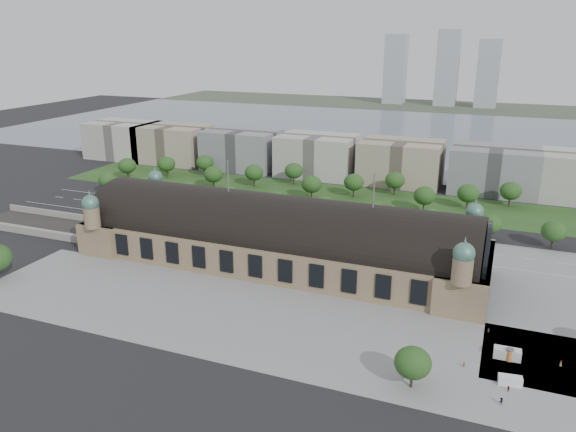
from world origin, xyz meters
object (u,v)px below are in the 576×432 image
at_px(traffic_car_4, 288,226).
at_px(bus_mid, 321,234).
at_px(traffic_car_0, 108,205).
at_px(advertising_column, 509,355).
at_px(parked_car_0, 182,225).
at_px(traffic_car_2, 159,215).
at_px(parked_car_1, 187,226).
at_px(pedestrian_1, 464,364).
at_px(traffic_car_5, 415,242).
at_px(petrol_station, 230,195).
at_px(parked_car_2, 164,220).
at_px(pedestrian_5, 561,363).
at_px(parked_car_6, 258,233).
at_px(van_east, 506,354).
at_px(pedestrian_2, 489,330).
at_px(parked_car_4, 221,228).
at_px(bus_west, 272,231).
at_px(pedestrian_3, 508,389).
at_px(traffic_car_3, 267,218).
at_px(parked_car_5, 240,230).
at_px(van_south, 509,381).
at_px(pedestrian_4, 501,401).
at_px(parked_car_3, 162,221).
at_px(bus_east, 328,234).

height_order(traffic_car_4, bus_mid, bus_mid).
relative_size(traffic_car_0, advertising_column, 1.11).
bearing_deg(traffic_car_4, parked_car_0, -70.21).
bearing_deg(traffic_car_2, advertising_column, 71.75).
bearing_deg(parked_car_1, pedestrian_1, 36.15).
xyz_separation_m(traffic_car_5, pedestrian_1, (26.45, -84.39, -0.01)).
relative_size(petrol_station, traffic_car_0, 3.48).
bearing_deg(parked_car_2, pedestrian_5, 40.15).
height_order(petrol_station, parked_car_0, petrol_station).
height_order(parked_car_6, van_east, van_east).
bearing_deg(parked_car_0, petrol_station, 139.06).
distance_m(traffic_car_5, advertising_column, 85.57).
xyz_separation_m(pedestrian_2, pedestrian_5, (18.23, -11.02, 0.02)).
relative_size(traffic_car_2, parked_car_4, 1.12).
relative_size(traffic_car_0, traffic_car_5, 0.86).
bearing_deg(bus_west, pedestrian_3, -130.81).
bearing_deg(traffic_car_3, van_east, -125.90).
xyz_separation_m(traffic_car_0, traffic_car_5, (150.66, 3.67, 0.09)).
xyz_separation_m(parked_car_1, pedestrian_2, (128.41, -46.79, 0.15)).
distance_m(traffic_car_0, parked_car_5, 78.24).
height_order(traffic_car_4, parked_car_0, parked_car_0).
distance_m(parked_car_2, parked_car_5, 38.45).
distance_m(traffic_car_2, parked_car_5, 45.41).
height_order(traffic_car_4, parked_car_4, traffic_car_4).
bearing_deg(traffic_car_3, bus_mid, -111.73).
bearing_deg(van_south, pedestrian_3, -96.27).
relative_size(van_east, pedestrian_4, 3.78).
bearing_deg(traffic_car_4, parked_car_3, -76.48).
bearing_deg(parked_car_3, pedestrian_5, 35.61).
height_order(van_east, pedestrian_4, van_east).
height_order(traffic_car_0, pedestrian_3, pedestrian_3).
height_order(parked_car_4, advertising_column, advertising_column).
bearing_deg(pedestrian_2, bus_east, 34.98).
distance_m(traffic_car_2, bus_east, 82.59).
relative_size(bus_west, bus_east, 0.83).
relative_size(bus_west, pedestrian_3, 6.29).
bearing_deg(pedestrian_5, bus_mid, -121.87).
distance_m(traffic_car_3, parked_car_1, 36.38).
distance_m(traffic_car_4, parked_car_4, 29.65).
xyz_separation_m(parked_car_5, parked_car_6, (8.84, -0.37, 0.16)).
relative_size(traffic_car_4, parked_car_1, 0.88).
bearing_deg(parked_car_4, advertising_column, 34.96).
relative_size(parked_car_4, bus_mid, 0.32).
bearing_deg(pedestrian_1, traffic_car_3, 84.16).
xyz_separation_m(traffic_car_3, bus_mid, (30.76, -13.58, 1.08)).
bearing_deg(pedestrian_2, traffic_car_2, 55.08).
relative_size(parked_car_0, van_east, 0.72).
bearing_deg(parked_car_1, parked_car_2, -130.33).
xyz_separation_m(traffic_car_2, traffic_car_5, (118.03, 7.31, 0.09)).
bearing_deg(advertising_column, parked_car_0, 156.28).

